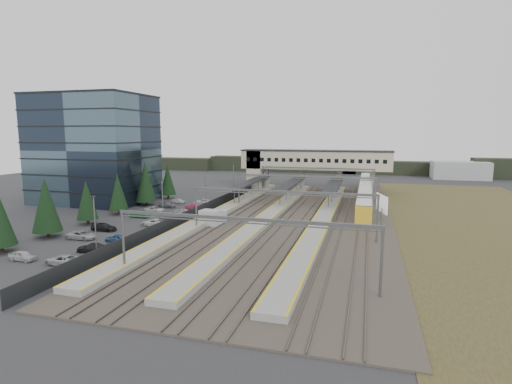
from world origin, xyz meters
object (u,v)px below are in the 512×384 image
(billboard, at_px, (382,204))
(relay_cabin_far, at_px, (220,217))
(office_building, at_px, (95,149))
(footbridge, at_px, (305,162))
(train, at_px, (365,193))
(relay_cabin_near, at_px, (210,218))

(billboard, bearing_deg, relay_cabin_far, -165.81)
(office_building, height_order, footbridge, office_building)
(office_building, relative_size, footbridge, 0.60)
(train, bearing_deg, billboard, -82.89)
(footbridge, bearing_deg, billboard, -62.26)
(office_building, bearing_deg, train, 16.00)
(train, bearing_deg, office_building, -164.00)
(relay_cabin_near, distance_m, train, 41.87)
(office_building, relative_size, train, 0.42)
(billboard, bearing_deg, relay_cabin_near, -161.07)
(relay_cabin_far, bearing_deg, billboard, 14.19)
(relay_cabin_near, height_order, footbridge, footbridge)
(relay_cabin_far, relative_size, billboard, 0.53)
(office_building, bearing_deg, billboard, -6.02)
(office_building, bearing_deg, relay_cabin_far, -20.93)
(relay_cabin_near, xyz_separation_m, billboard, (28.10, 9.64, 2.08))
(relay_cabin_near, xyz_separation_m, relay_cabin_far, (0.65, 2.70, -0.25))
(footbridge, height_order, billboard, footbridge)
(office_building, distance_m, footbridge, 53.18)
(relay_cabin_near, relative_size, relay_cabin_far, 1.17)
(footbridge, bearing_deg, train, -38.12)
(relay_cabin_near, relative_size, billboard, 0.62)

